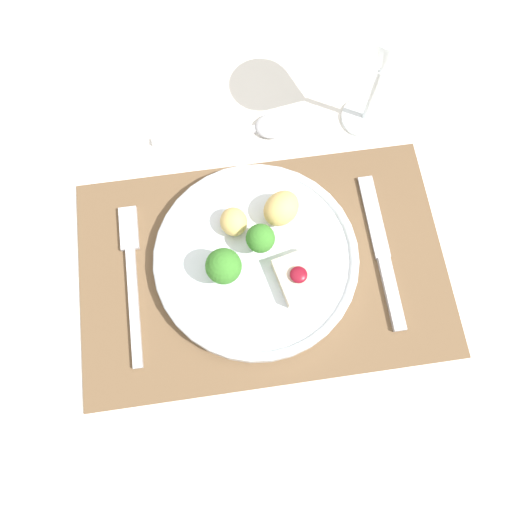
{
  "coord_description": "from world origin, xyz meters",
  "views": [
    {
      "loc": [
        -0.04,
        -0.19,
        1.38
      ],
      "look_at": [
        -0.01,
        0.01,
        0.77
      ],
      "focal_mm": 35.0,
      "sensor_mm": 36.0,
      "label": 1
    }
  ],
  "objects_px": {
    "wine_glass_near": "(389,50)",
    "dinner_plate": "(257,256)",
    "knife": "(384,261)",
    "fork": "(132,271)",
    "spoon": "(254,128)"
  },
  "relations": [
    {
      "from": "spoon",
      "to": "wine_glass_near",
      "type": "bearing_deg",
      "value": 2.63
    },
    {
      "from": "knife",
      "to": "wine_glass_near",
      "type": "relative_size",
      "value": 1.11
    },
    {
      "from": "knife",
      "to": "spoon",
      "type": "xyz_separation_m",
      "value": [
        -0.14,
        0.22,
        -0.0
      ]
    },
    {
      "from": "dinner_plate",
      "to": "spoon",
      "type": "distance_m",
      "value": 0.2
    },
    {
      "from": "fork",
      "to": "spoon",
      "type": "xyz_separation_m",
      "value": [
        0.19,
        0.19,
        -0.0
      ]
    },
    {
      "from": "wine_glass_near",
      "to": "dinner_plate",
      "type": "bearing_deg",
      "value": -133.95
    },
    {
      "from": "dinner_plate",
      "to": "wine_glass_near",
      "type": "relative_size",
      "value": 1.37
    },
    {
      "from": "fork",
      "to": "spoon",
      "type": "height_order",
      "value": "spoon"
    },
    {
      "from": "fork",
      "to": "dinner_plate",
      "type": "bearing_deg",
      "value": -0.54
    },
    {
      "from": "dinner_plate",
      "to": "fork",
      "type": "bearing_deg",
      "value": 178.04
    },
    {
      "from": "dinner_plate",
      "to": "knife",
      "type": "bearing_deg",
      "value": -8.99
    },
    {
      "from": "fork",
      "to": "wine_glass_near",
      "type": "relative_size",
      "value": 1.11
    },
    {
      "from": "dinner_plate",
      "to": "knife",
      "type": "distance_m",
      "value": 0.17
    },
    {
      "from": "dinner_plate",
      "to": "wine_glass_near",
      "type": "bearing_deg",
      "value": 46.05
    },
    {
      "from": "dinner_plate",
      "to": "fork",
      "type": "relative_size",
      "value": 1.23
    }
  ]
}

